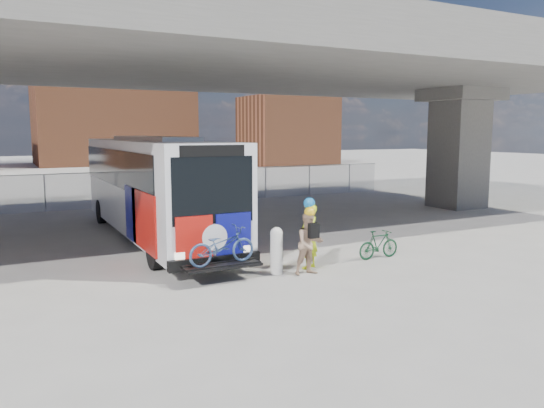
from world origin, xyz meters
TOP-DOWN VIEW (x-y plane):
  - ground at (0.00, 0.00)m, footprint 160.00×160.00m
  - bus at (-2.00, 3.15)m, footprint 2.67×12.99m
  - overpass at (0.00, 4.00)m, footprint 40.00×16.00m
  - chainlink_fence at (0.00, 12.00)m, footprint 30.00×0.06m
  - brick_buildings at (1.23, 48.23)m, footprint 54.00×22.00m
  - smokestack at (14.00, 55.00)m, footprint 2.20×2.20m
  - bollard at (-0.35, -3.27)m, footprint 0.34×0.34m
  - cyclist_hivis at (0.74, -3.16)m, footprint 0.80×0.71m
  - cyclist_tan at (0.40, -3.75)m, footprint 0.83×0.65m
  - bike_parked at (3.23, -3.16)m, footprint 1.47×0.43m

SIDE VIEW (x-z plane):
  - ground at x=0.00m, z-range 0.00..0.00m
  - bike_parked at x=3.23m, z-range 0.00..0.88m
  - bollard at x=-0.35m, z-range 0.05..1.33m
  - cyclist_tan at x=0.40m, z-range -0.05..1.81m
  - cyclist_hivis at x=0.74m, z-range -0.04..1.99m
  - chainlink_fence at x=0.00m, z-range -13.58..16.42m
  - bus at x=-2.00m, z-range 0.26..3.95m
  - brick_buildings at x=1.23m, z-range -0.58..11.42m
  - overpass at x=0.00m, z-range 2.57..10.52m
  - smokestack at x=14.00m, z-range 0.00..25.00m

